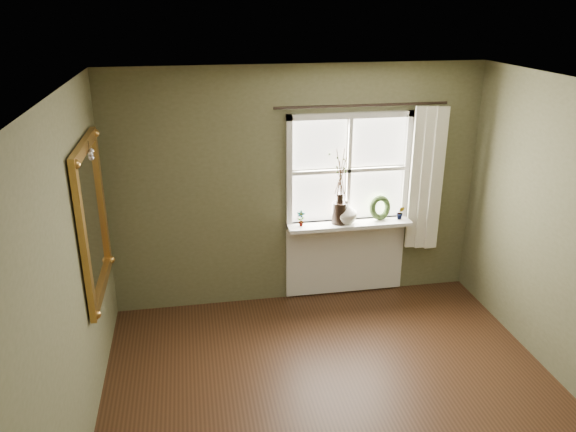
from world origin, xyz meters
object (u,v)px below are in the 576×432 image
at_px(dark_jug, 339,213).
at_px(wreath, 380,210).
at_px(gilt_mirror, 93,219).
at_px(cream_vase, 346,212).

relative_size(dark_jug, wreath, 0.86).
distance_m(dark_jug, gilt_mirror, 2.56).
distance_m(wreath, gilt_mirror, 3.02).
xyz_separation_m(cream_vase, wreath, (0.40, 0.04, -0.02)).
xyz_separation_m(cream_vase, gilt_mirror, (-2.47, -0.80, 0.40)).
bearing_deg(gilt_mirror, dark_jug, 18.54).
height_order(cream_vase, gilt_mirror, gilt_mirror).
relative_size(cream_vase, wreath, 0.90).
distance_m(cream_vase, gilt_mirror, 2.63).
bearing_deg(wreath, dark_jug, 164.90).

